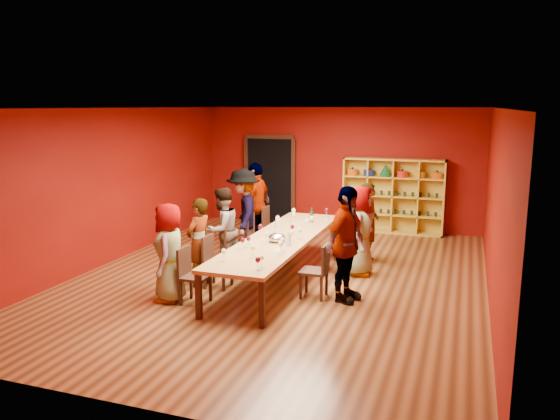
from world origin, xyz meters
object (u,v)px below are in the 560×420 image
object	(u,v)px
chair_person_left_0	(191,272)
wine_bottle	(312,217)
chair_person_left_3	(255,234)
chair_person_right_4	(349,235)
person_right_4	(369,222)
person_right_1	(346,244)
person_right_3	(360,231)
person_left_3	(244,213)
chair_person_left_1	(214,259)
chair_person_right_3	(339,246)
chair_person_left_4	(271,225)
tasting_table	(280,240)
person_left_1	(199,242)
person_left_2	(222,230)
person_left_4	(257,205)
person_left_0	(169,252)
shelving_unit	(393,192)
chair_person_left_2	(235,246)
spittoon_bowl	(277,238)

from	to	relation	value
chair_person_left_0	wine_bottle	bearing A→B (deg)	70.41
chair_person_left_3	wine_bottle	size ratio (longest dim) A/B	2.99
chair_person_right_4	person_right_4	distance (m)	0.48
person_right_1	person_right_3	xyz separation A→B (m)	(-0.06, 1.44, -0.10)
wine_bottle	person_left_3	bearing A→B (deg)	-166.52
chair_person_left_1	chair_person_right_3	bearing A→B (deg)	39.56
chair_person_left_4	wine_bottle	bearing A→B (deg)	-27.87
tasting_table	chair_person_left_3	world-z (taller)	chair_person_left_3
person_left_1	person_right_3	size ratio (longest dim) A/B	0.93
person_left_2	chair_person_left_4	distance (m)	1.95
person_right_4	person_left_3	bearing A→B (deg)	92.23
person_right_4	wine_bottle	xyz separation A→B (m)	(-1.12, -0.18, 0.08)
person_right_1	wine_bottle	size ratio (longest dim) A/B	6.16
person_left_2	person_left_4	xyz separation A→B (m)	(-0.07, 1.92, 0.13)
tasting_table	person_right_3	world-z (taller)	person_right_3
person_right_3	chair_person_right_3	bearing A→B (deg)	84.72
person_left_0	chair_person_left_4	bearing A→B (deg)	156.10
shelving_unit	chair_person_right_3	bearing A→B (deg)	-97.67
person_left_1	chair_person_left_2	size ratio (longest dim) A/B	1.70
person_right_4	chair_person_left_0	bearing A→B (deg)	136.35
chair_person_left_2	chair_person_right_4	xyz separation A→B (m)	(1.82, 1.53, 0.00)
shelving_unit	spittoon_bowl	world-z (taller)	shelving_unit
chair_person_left_4	spittoon_bowl	world-z (taller)	spittoon_bowl
chair_person_left_4	person_right_3	size ratio (longest dim) A/B	0.55
chair_person_left_1	person_right_3	xyz separation A→B (m)	(2.19, 1.50, 0.32)
person_left_1	person_right_3	distance (m)	2.89
spittoon_bowl	person_right_3	bearing A→B (deg)	39.42
chair_person_left_4	chair_person_right_3	world-z (taller)	same
chair_person_right_4	person_right_4	xyz separation A→B (m)	(0.38, -0.00, 0.29)
person_left_2	person_right_3	bearing A→B (deg)	124.76
tasting_table	person_left_2	size ratio (longest dim) A/B	2.87
chair_person_left_4	tasting_table	bearing A→B (deg)	-65.53
tasting_table	chair_person_left_4	bearing A→B (deg)	114.47
tasting_table	chair_person_left_0	world-z (taller)	chair_person_left_0
tasting_table	shelving_unit	distance (m)	4.55
person_right_4	person_left_0	bearing A→B (deg)	132.15
tasting_table	person_left_1	xyz separation A→B (m)	(-1.18, -0.80, 0.06)
chair_person_right_3	person_left_3	bearing A→B (deg)	168.99
chair_person_left_0	person_left_4	world-z (taller)	person_left_4
spittoon_bowl	wine_bottle	size ratio (longest dim) A/B	1.00
chair_person_left_1	chair_person_left_3	bearing A→B (deg)	90.00
chair_person_right_4	wine_bottle	size ratio (longest dim) A/B	2.99
tasting_table	person_left_4	size ratio (longest dim) A/B	2.45
chair_person_left_4	person_right_4	world-z (taller)	person_right_4
chair_person_right_3	person_left_1	bearing A→B (deg)	-144.31
person_left_3	chair_person_right_4	xyz separation A→B (m)	(2.07, 0.50, -0.41)
chair_person_left_3	chair_person_right_4	world-z (taller)	same
person_left_1	chair_person_right_4	bearing A→B (deg)	150.84
person_left_4	person_left_0	bearing A→B (deg)	4.35
person_left_1	person_right_4	bearing A→B (deg)	146.05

